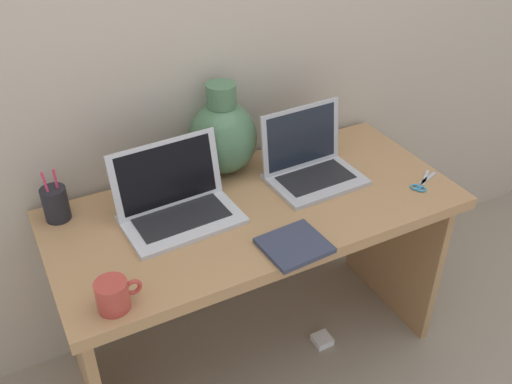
% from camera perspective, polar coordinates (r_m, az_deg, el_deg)
% --- Properties ---
extents(ground_plane, '(6.00, 6.00, 0.00)m').
position_cam_1_polar(ground_plane, '(2.32, -0.00, -15.54)').
color(ground_plane, gray).
extents(back_wall, '(4.40, 0.04, 2.40)m').
position_cam_1_polar(back_wall, '(1.90, -5.05, 16.61)').
color(back_wall, '#BCAD99').
rests_on(back_wall, ground).
extents(desk, '(1.33, 0.61, 0.70)m').
position_cam_1_polar(desk, '(1.93, -0.00, -5.05)').
color(desk, '#AD7F51').
rests_on(desk, ground).
extents(laptop_left, '(0.37, 0.25, 0.23)m').
position_cam_1_polar(laptop_left, '(1.78, -8.15, -0.66)').
color(laptop_left, silver).
rests_on(laptop_left, desk).
extents(laptop_right, '(0.32, 0.24, 0.24)m').
position_cam_1_polar(laptop_right, '(1.96, 5.33, 3.26)').
color(laptop_right, '#B2B2B7').
rests_on(laptop_right, desk).
extents(green_vase, '(0.24, 0.24, 0.33)m').
position_cam_1_polar(green_vase, '(1.95, -3.36, 5.72)').
color(green_vase, '#47704C').
rests_on(green_vase, desk).
extents(notebook_stack, '(0.19, 0.18, 0.02)m').
position_cam_1_polar(notebook_stack, '(1.67, 3.78, -5.40)').
color(notebook_stack, '#33384C').
rests_on(notebook_stack, desk).
extents(coffee_mug, '(0.12, 0.09, 0.09)m').
position_cam_1_polar(coffee_mug, '(1.51, -14.15, -10.01)').
color(coffee_mug, '#B23D33').
rests_on(coffee_mug, desk).
extents(pen_cup, '(0.08, 0.08, 0.18)m').
position_cam_1_polar(pen_cup, '(1.85, -19.49, -1.10)').
color(pen_cup, black).
rests_on(pen_cup, desk).
extents(scissors, '(0.14, 0.10, 0.01)m').
position_cam_1_polar(scissors, '(2.01, 16.29, 0.74)').
color(scissors, '#B7B7BC').
rests_on(scissors, desk).
extents(power_brick, '(0.07, 0.07, 0.03)m').
position_cam_1_polar(power_brick, '(2.35, 6.66, -14.54)').
color(power_brick, white).
rests_on(power_brick, ground).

